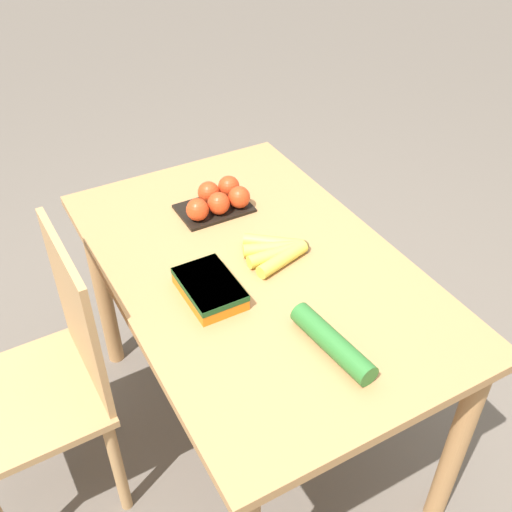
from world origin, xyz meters
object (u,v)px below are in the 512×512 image
(tomato_pack, at_px, (218,199))
(chair, at_px, (48,382))
(banana_bunch, at_px, (277,251))
(carrot_bag, at_px, (209,287))
(cucumber_near, at_px, (333,342))

(tomato_pack, bearing_deg, chair, 106.02)
(banana_bunch, bearing_deg, carrot_bag, 103.30)
(banana_bunch, height_order, tomato_pack, tomato_pack)
(carrot_bag, bearing_deg, cucumber_near, -151.82)
(cucumber_near, bearing_deg, banana_bunch, -10.65)
(banana_bunch, distance_m, carrot_bag, 0.25)
(tomato_pack, xyz_separation_m, carrot_bag, (-0.35, 0.20, -0.01))
(tomato_pack, distance_m, cucumber_near, 0.67)
(chair, relative_size, tomato_pack, 4.09)
(chair, bearing_deg, banana_bunch, 79.48)
(banana_bunch, height_order, cucumber_near, cucumber_near)
(chair, xyz_separation_m, tomato_pack, (0.18, -0.64, 0.31))
(tomato_pack, xyz_separation_m, cucumber_near, (-0.67, 0.03, -0.01))
(carrot_bag, xyz_separation_m, cucumber_near, (-0.32, -0.17, -0.00))
(banana_bunch, distance_m, cucumber_near, 0.38)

